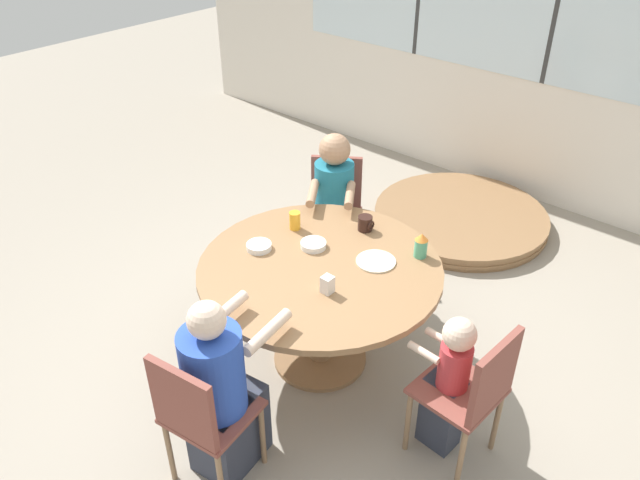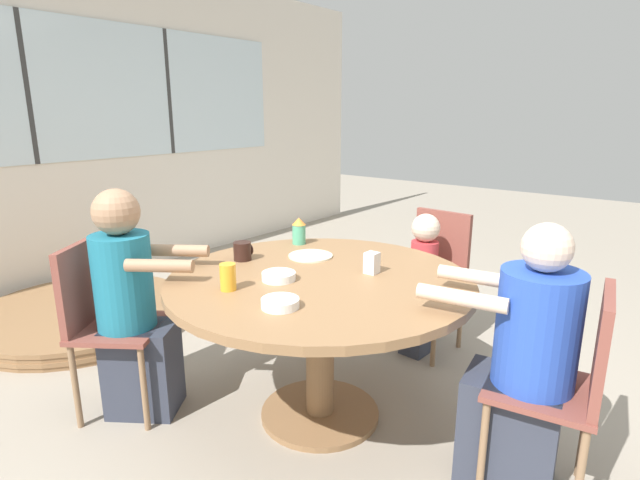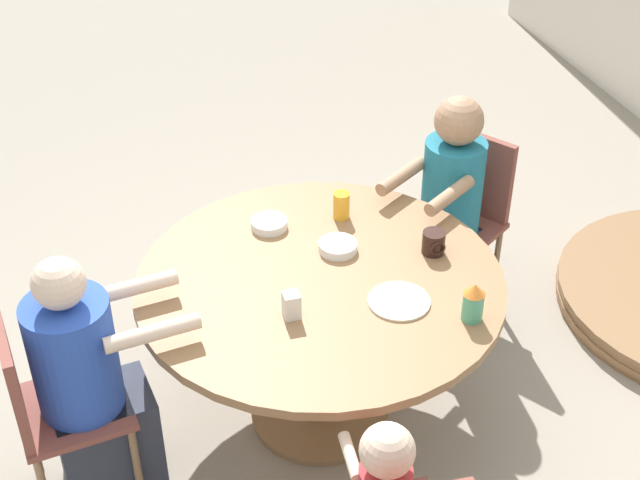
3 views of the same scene
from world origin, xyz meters
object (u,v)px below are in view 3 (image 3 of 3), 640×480
object	(u,v)px
milk_carton_small	(291,305)
bowl_white_shallow	(269,224)
person_woman_green_shirt	(446,220)
coffee_mug	(434,243)
chair_for_woman_green_shirt	(464,207)
juice_glass	(341,205)
sippy_cup	(473,302)
person_man_blue_shirt	(92,393)
chair_for_man_blue_shirt	(45,400)
bowl_cereal	(338,247)

from	to	relation	value
milk_carton_small	bowl_white_shallow	xyz separation A→B (m)	(-0.59, 0.05, -0.03)
person_woman_green_shirt	coffee_mug	xyz separation A→B (m)	(0.49, -0.28, 0.26)
person_woman_green_shirt	milk_carton_small	distance (m)	1.21
chair_for_woman_green_shirt	juice_glass	world-z (taller)	chair_for_woman_green_shirt
milk_carton_small	sippy_cup	bearing A→B (deg)	72.78
milk_carton_small	person_man_blue_shirt	bearing A→B (deg)	-94.63
chair_for_man_blue_shirt	milk_carton_small	world-z (taller)	chair_for_man_blue_shirt
chair_for_man_blue_shirt	bowl_white_shallow	bearing A→B (deg)	111.40
chair_for_man_blue_shirt	milk_carton_small	xyz separation A→B (m)	(0.04, 0.92, 0.27)
chair_for_woman_green_shirt	chair_for_man_blue_shirt	world-z (taller)	same
chair_for_woman_green_shirt	coffee_mug	size ratio (longest dim) A/B	8.97
coffee_mug	milk_carton_small	distance (m)	0.69
person_woman_green_shirt	juice_glass	world-z (taller)	person_woman_green_shirt
sippy_cup	juice_glass	distance (m)	0.83
sippy_cup	juice_glass	world-z (taller)	sippy_cup
coffee_mug	person_man_blue_shirt	bearing A→B (deg)	-83.00
person_man_blue_shirt	juice_glass	world-z (taller)	person_man_blue_shirt
coffee_mug	chair_for_woman_green_shirt	bearing A→B (deg)	144.86
chair_for_man_blue_shirt	bowl_white_shallow	world-z (taller)	chair_for_man_blue_shirt
bowl_cereal	coffee_mug	bearing A→B (deg)	71.96
coffee_mug	bowl_cereal	world-z (taller)	coffee_mug
juice_glass	person_man_blue_shirt	bearing A→B (deg)	-64.99
coffee_mug	sippy_cup	bearing A→B (deg)	-2.84
sippy_cup	bowl_cereal	bearing A→B (deg)	-147.78
person_woman_green_shirt	coffee_mug	bearing A→B (deg)	115.76
coffee_mug	sippy_cup	world-z (taller)	sippy_cup
chair_for_woman_green_shirt	person_woman_green_shirt	world-z (taller)	person_woman_green_shirt
chair_for_man_blue_shirt	person_woman_green_shirt	bearing A→B (deg)	102.12
person_woman_green_shirt	chair_for_man_blue_shirt	bearing A→B (deg)	75.74
chair_for_man_blue_shirt	coffee_mug	world-z (taller)	chair_for_man_blue_shirt
chair_for_man_blue_shirt	coffee_mug	bearing A→B (deg)	88.79
person_man_blue_shirt	bowl_white_shallow	xyz separation A→B (m)	(-0.53, 0.81, 0.27)
sippy_cup	milk_carton_small	bearing A→B (deg)	-107.22
chair_for_man_blue_shirt	bowl_cereal	bearing A→B (deg)	96.37
juice_glass	bowl_cereal	xyz separation A→B (m)	(0.23, -0.09, -0.04)
sippy_cup	coffee_mug	bearing A→B (deg)	177.16
milk_carton_small	coffee_mug	bearing A→B (deg)	109.72
chair_for_woman_green_shirt	bowl_cereal	bearing A→B (deg)	86.17
coffee_mug	bowl_white_shallow	size ratio (longest dim) A/B	0.64
person_man_blue_shirt	coffee_mug	xyz separation A→B (m)	(-0.17, 1.41, 0.30)
milk_carton_small	bowl_white_shallow	world-z (taller)	milk_carton_small
person_man_blue_shirt	juice_glass	distance (m)	1.28
chair_for_woman_green_shirt	person_woman_green_shirt	bearing A→B (deg)	90.00
juice_glass	bowl_white_shallow	size ratio (longest dim) A/B	0.77
chair_for_man_blue_shirt	person_woman_green_shirt	distance (m)	1.98
person_woman_green_shirt	bowl_white_shallow	xyz separation A→B (m)	(0.13, -0.88, 0.23)
chair_for_man_blue_shirt	bowl_white_shallow	distance (m)	1.15
bowl_white_shallow	bowl_cereal	size ratio (longest dim) A/B	0.98
milk_carton_small	bowl_cereal	size ratio (longest dim) A/B	0.66
bowl_white_shallow	chair_for_man_blue_shirt	bearing A→B (deg)	-60.25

